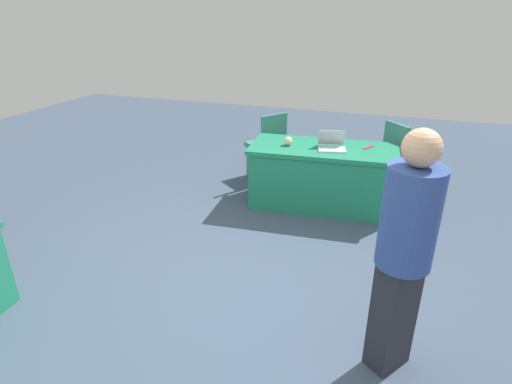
{
  "coord_description": "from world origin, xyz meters",
  "views": [
    {
      "loc": [
        -1.15,
        2.69,
        2.28
      ],
      "look_at": [
        -0.16,
        -0.22,
        0.9
      ],
      "focal_mm": 28.9,
      "sensor_mm": 36.0,
      "label": 1
    }
  ],
  "objects_px": {
    "chair_aisle": "(401,153)",
    "scissors_red": "(369,147)",
    "yarn_ball": "(288,141)",
    "person_attendee_standing": "(405,247)",
    "laptop_silver": "(332,146)",
    "chair_tucked_left": "(268,141)",
    "table_foreground": "(322,176)"
  },
  "relations": [
    {
      "from": "table_foreground",
      "to": "person_attendee_standing",
      "type": "bearing_deg",
      "value": 111.04
    },
    {
      "from": "person_attendee_standing",
      "to": "yarn_ball",
      "type": "relative_size",
      "value": 16.05
    },
    {
      "from": "table_foreground",
      "to": "scissors_red",
      "type": "relative_size",
      "value": 10.03
    },
    {
      "from": "person_attendee_standing",
      "to": "chair_aisle",
      "type": "bearing_deg",
      "value": 37.86
    },
    {
      "from": "chair_tucked_left",
      "to": "yarn_ball",
      "type": "bearing_deg",
      "value": -109.8
    },
    {
      "from": "yarn_ball",
      "to": "laptop_silver",
      "type": "bearing_deg",
      "value": -176.56
    },
    {
      "from": "chair_aisle",
      "to": "laptop_silver",
      "type": "distance_m",
      "value": 1.12
    },
    {
      "from": "chair_tucked_left",
      "to": "laptop_silver",
      "type": "xyz_separation_m",
      "value": [
        -0.99,
        0.66,
        0.24
      ]
    },
    {
      "from": "chair_tucked_left",
      "to": "yarn_ball",
      "type": "xyz_separation_m",
      "value": [
        -0.46,
        0.69,
        0.25
      ]
    },
    {
      "from": "scissors_red",
      "to": "table_foreground",
      "type": "bearing_deg",
      "value": -43.8
    },
    {
      "from": "laptop_silver",
      "to": "chair_aisle",
      "type": "bearing_deg",
      "value": -151.25
    },
    {
      "from": "chair_tucked_left",
      "to": "laptop_silver",
      "type": "height_order",
      "value": "chair_tucked_left"
    },
    {
      "from": "chair_aisle",
      "to": "laptop_silver",
      "type": "bearing_deg",
      "value": -89.51
    },
    {
      "from": "chair_aisle",
      "to": "yarn_ball",
      "type": "xyz_separation_m",
      "value": [
        1.33,
        0.77,
        0.26
      ]
    },
    {
      "from": "table_foreground",
      "to": "person_attendee_standing",
      "type": "height_order",
      "value": "person_attendee_standing"
    },
    {
      "from": "chair_aisle",
      "to": "yarn_ball",
      "type": "relative_size",
      "value": 9.1
    },
    {
      "from": "person_attendee_standing",
      "to": "laptop_silver",
      "type": "distance_m",
      "value": 2.49
    },
    {
      "from": "chair_aisle",
      "to": "scissors_red",
      "type": "relative_size",
      "value": 5.31
    },
    {
      "from": "table_foreground",
      "to": "laptop_silver",
      "type": "height_order",
      "value": "laptop_silver"
    },
    {
      "from": "yarn_ball",
      "to": "scissors_red",
      "type": "xyz_separation_m",
      "value": [
        -0.94,
        -0.21,
        -0.05
      ]
    },
    {
      "from": "table_foreground",
      "to": "chair_tucked_left",
      "type": "xyz_separation_m",
      "value": [
        0.89,
        -0.62,
        0.18
      ]
    },
    {
      "from": "chair_tucked_left",
      "to": "chair_aisle",
      "type": "height_order",
      "value": "chair_tucked_left"
    },
    {
      "from": "table_foreground",
      "to": "chair_aisle",
      "type": "distance_m",
      "value": 1.15
    },
    {
      "from": "table_foreground",
      "to": "chair_aisle",
      "type": "bearing_deg",
      "value": -142.34
    },
    {
      "from": "person_attendee_standing",
      "to": "scissors_red",
      "type": "distance_m",
      "value": 2.57
    },
    {
      "from": "person_attendee_standing",
      "to": "yarn_ball",
      "type": "bearing_deg",
      "value": 67.64
    },
    {
      "from": "chair_tucked_left",
      "to": "chair_aisle",
      "type": "distance_m",
      "value": 1.79
    },
    {
      "from": "person_attendee_standing",
      "to": "laptop_silver",
      "type": "height_order",
      "value": "person_attendee_standing"
    },
    {
      "from": "chair_tucked_left",
      "to": "laptop_silver",
      "type": "distance_m",
      "value": 1.21
    },
    {
      "from": "chair_tucked_left",
      "to": "table_foreground",
      "type": "bearing_deg",
      "value": -88.46
    },
    {
      "from": "table_foreground",
      "to": "chair_tucked_left",
      "type": "height_order",
      "value": "chair_tucked_left"
    },
    {
      "from": "table_foreground",
      "to": "laptop_silver",
      "type": "bearing_deg",
      "value": 156.71
    }
  ]
}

